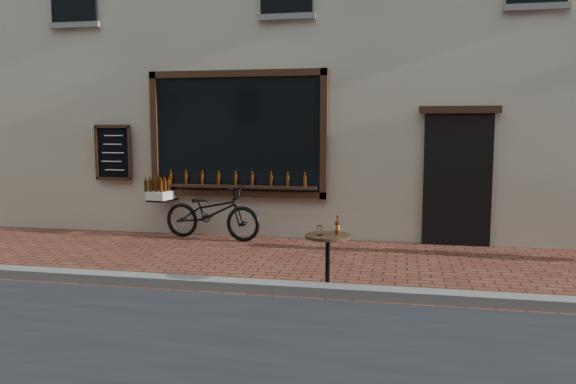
# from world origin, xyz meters

# --- Properties ---
(ground) EXTENTS (90.00, 90.00, 0.00)m
(ground) POSITION_xyz_m (0.00, 0.00, 0.00)
(ground) COLOR #5C271D
(ground) RESTS_ON ground
(kerb) EXTENTS (90.00, 0.25, 0.12)m
(kerb) POSITION_xyz_m (0.00, 0.20, 0.06)
(kerb) COLOR slate
(kerb) RESTS_ON ground
(cargo_bicycle) EXTENTS (2.21, 0.89, 1.02)m
(cargo_bicycle) POSITION_xyz_m (-2.31, 3.13, 0.49)
(cargo_bicycle) COLOR black
(cargo_bicycle) RESTS_ON ground
(bistro_table) EXTENTS (0.54, 0.54, 0.93)m
(bistro_table) POSITION_xyz_m (0.14, 0.35, 0.50)
(bistro_table) COLOR black
(bistro_table) RESTS_ON ground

